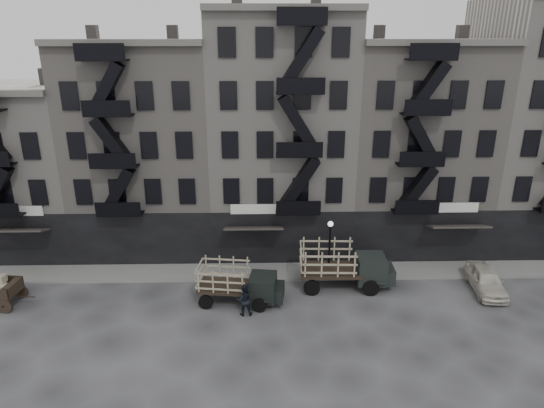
{
  "coord_description": "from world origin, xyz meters",
  "views": [
    {
      "loc": [
        -1.43,
        -26.25,
        16.23
      ],
      "look_at": [
        -0.76,
        4.0,
        4.99
      ],
      "focal_mm": 32.0,
      "sensor_mm": 36.0,
      "label": 1
    }
  ],
  "objects_px": {
    "stake_truck_east": "(344,263)",
    "stake_truck_west": "(238,280)",
    "car_east": "(486,280)",
    "pedestrian_mid": "(244,300)"
  },
  "relations": [
    {
      "from": "car_east",
      "to": "stake_truck_east",
      "type": "bearing_deg",
      "value": -179.12
    },
    {
      "from": "stake_truck_east",
      "to": "car_east",
      "type": "xyz_separation_m",
      "value": [
        9.16,
        -0.72,
        -0.97
      ]
    },
    {
      "from": "car_east",
      "to": "pedestrian_mid",
      "type": "height_order",
      "value": "pedestrian_mid"
    },
    {
      "from": "stake_truck_east",
      "to": "pedestrian_mid",
      "type": "bearing_deg",
      "value": -151.51
    },
    {
      "from": "stake_truck_west",
      "to": "stake_truck_east",
      "type": "height_order",
      "value": "stake_truck_east"
    },
    {
      "from": "stake_truck_east",
      "to": "pedestrian_mid",
      "type": "height_order",
      "value": "stake_truck_east"
    },
    {
      "from": "pedestrian_mid",
      "to": "stake_truck_west",
      "type": "bearing_deg",
      "value": -76.69
    },
    {
      "from": "stake_truck_west",
      "to": "car_east",
      "type": "xyz_separation_m",
      "value": [
        15.94,
        1.04,
        -0.74
      ]
    },
    {
      "from": "stake_truck_east",
      "to": "stake_truck_west",
      "type": "bearing_deg",
      "value": -163.56
    },
    {
      "from": "car_east",
      "to": "pedestrian_mid",
      "type": "xyz_separation_m",
      "value": [
        -15.52,
        -2.46,
        0.26
      ]
    }
  ]
}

